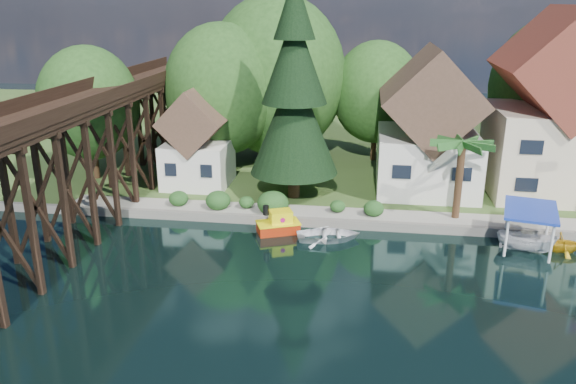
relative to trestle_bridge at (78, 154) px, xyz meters
name	(u,v)px	position (x,y,z in m)	size (l,w,h in m)	color
ground	(318,283)	(16.00, -5.17, -5.35)	(140.00, 140.00, 0.00)	black
bank	(345,137)	(16.00, 28.83, -5.10)	(140.00, 52.00, 0.50)	#365221
seawall	(388,226)	(20.00, 2.83, -5.04)	(60.00, 0.40, 0.62)	slate
promenade	(417,218)	(22.00, 4.13, -4.82)	(50.00, 2.60, 0.06)	gray
trestle_bridge	(78,154)	(0.00, 0.00, 0.00)	(4.12, 44.18, 9.30)	black
house_left	(429,131)	(23.00, 10.83, -0.21)	(7.64, 8.64, 11.02)	silver
house_center	(552,117)	(32.00, 11.33, 1.07)	(8.65, 9.18, 13.89)	beige
shed	(197,144)	(5.00, 9.33, -1.52)	(5.09, 5.40, 7.85)	silver
bg_trees	(353,91)	(17.00, 16.08, 1.94)	(49.90, 13.30, 10.57)	#382314
shrubs	(265,201)	(11.40, 4.09, -4.12)	(15.76, 2.47, 1.70)	#184318
conifer	(294,95)	(13.02, 7.40, 2.87)	(6.51, 6.51, 16.03)	#382314
palm_tree	(462,147)	(24.56, 4.53, 0.19)	(4.95, 4.95, 5.77)	#382314
tugboat	(279,224)	(12.77, 1.50, -4.74)	(3.17, 2.48, 2.03)	#A9260B
boat_white_a	(329,234)	(16.14, 0.77, -4.93)	(2.92, 4.09, 0.85)	white
boat_canopy	(528,233)	(28.28, 0.74, -4.16)	(3.89, 4.89, 2.78)	silver
boat_yellow	(562,241)	(30.46, 1.02, -4.67)	(2.24, 2.60, 1.37)	gold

